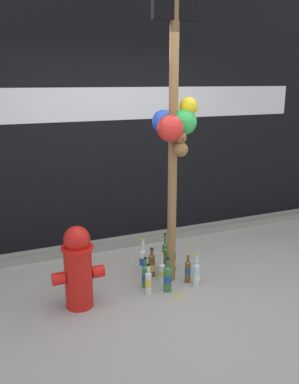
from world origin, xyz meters
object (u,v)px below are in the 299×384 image
Objects in this scene: bottle_3 at (167,278)px; bottle_7 at (173,260)px; bottle_6 at (145,276)px; fire_hydrant at (78,267)px; bottle_2 at (197,274)px; bottle_4 at (162,272)px; bottle_9 at (152,265)px; bottle_1 at (166,265)px; bottle_8 at (143,261)px; bottle_0 at (165,254)px; bottle_5 at (188,270)px; bottle_10 at (148,282)px; memorial_post at (174,114)px.

bottle_3 is 0.50m from bottle_7.
bottle_3 is 1.09× the size of bottle_6.
fire_hydrant is 2.24× the size of bottle_2.
bottle_9 is (-0.04, 0.18, 0.01)m from bottle_4.
fire_hydrant is 0.96m from bottle_9.
bottle_4 is (-0.12, -0.15, 0.01)m from bottle_1.
bottle_7 is 0.76× the size of bottle_8.
bottle_0 is 0.11m from bottle_7.
bottle_2 reaches higher than bottle_5.
bottle_8 is at bearing 179.95° from bottle_7.
fire_hydrant is 1.24m from bottle_7.
bottle_6 is (-0.38, -0.33, -0.04)m from bottle_0.
bottle_10 is (-0.19, -0.34, -0.00)m from bottle_9.
bottle_9 is (0.88, 0.29, -0.27)m from fire_hydrant.
bottle_6 is at bearing 170.08° from bottle_5.
bottle_0 is 0.42m from bottle_5.
memorial_post is 1.64m from bottle_9.
bottle_9 is (-0.22, -0.12, -0.03)m from bottle_0.
bottle_1 is 0.91× the size of bottle_9.
bottle_8 reaches higher than bottle_6.
bottle_9 is at bearing 91.50° from bottle_3.
fire_hydrant is 1.91× the size of bottle_0.
fire_hydrant reaches higher than bottle_9.
memorial_post is at bearing -99.69° from bottle_0.
bottle_6 is 0.27m from bottle_8.
fire_hydrant is 0.97m from bottle_4.
fire_hydrant is 2.44× the size of bottle_9.
bottle_2 is at bearing -83.71° from bottle_7.
bottle_0 is 0.51m from bottle_6.
bottle_7 is (-0.05, 0.44, -0.01)m from bottle_2.
bottle_3 is at bearing -113.36° from bottle_1.
bottle_1 is 0.90× the size of bottle_4.
memorial_post is 1.65m from bottle_7.
bottle_2 is at bearing -20.17° from bottle_6.
fire_hydrant is at bearing -165.79° from bottle_1.
bottle_5 is at bearing -49.60° from memorial_post.
bottle_3 is at bearing -88.50° from bottle_9.
bottle_3 reaches higher than bottle_2.
memorial_post is 7.08× the size of bottle_0.
bottle_6 is 1.02× the size of bottle_7.
memorial_post is at bearing 53.46° from bottle_3.
fire_hydrant is at bearing -163.82° from bottle_7.
memorial_post reaches higher than bottle_3.
bottle_3 reaches higher than bottle_10.
bottle_6 is at bearing 6.86° from fire_hydrant.
fire_hydrant is 0.74m from bottle_10.
bottle_1 is 0.36m from bottle_6.
bottle_7 is at bearing 59.56° from memorial_post.
memorial_post is 9.94× the size of bottle_1.
bottle_8 is at bearing 23.11° from fire_hydrant.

